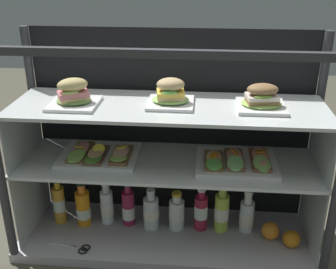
{
  "coord_description": "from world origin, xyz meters",
  "views": [
    {
      "loc": [
        0.14,
        -1.6,
        1.24
      ],
      "look_at": [
        0.0,
        0.0,
        0.54
      ],
      "focal_mm": 44.66,
      "sensor_mm": 36.0,
      "label": 1
    }
  ],
  "objects_px": {
    "juice_bottle_tucked_behind": "(222,211)",
    "plated_roll_sandwich_right_of_center": "(262,99)",
    "open_sandwich_tray_far_left": "(99,154)",
    "open_sandwich_tray_far_right": "(238,161)",
    "orange_fruit_near_left_post": "(291,239)",
    "plated_roll_sandwich_near_right_corner": "(171,95)",
    "juice_bottle_front_second": "(151,212)",
    "orange_fruit_beside_bottles": "(270,231)",
    "juice_bottle_front_left_end": "(247,215)",
    "juice_bottle_front_fourth": "(128,208)",
    "plated_roll_sandwich_mid_left": "(73,95)",
    "juice_bottle_front_right_end": "(177,213)",
    "juice_bottle_near_post": "(59,204)",
    "kitchen_scissors": "(79,248)",
    "juice_bottle_back_center": "(107,206)",
    "juice_bottle_back_right": "(83,208)",
    "juice_bottle_front_middle": "(201,211)"
  },
  "relations": [
    {
      "from": "plated_roll_sandwich_right_of_center",
      "to": "open_sandwich_tray_far_right",
      "type": "height_order",
      "value": "plated_roll_sandwich_right_of_center"
    },
    {
      "from": "juice_bottle_tucked_behind",
      "to": "plated_roll_sandwich_right_of_center",
      "type": "bearing_deg",
      "value": -20.87
    },
    {
      "from": "juice_bottle_back_right",
      "to": "juice_bottle_front_middle",
      "type": "xyz_separation_m",
      "value": [
        0.56,
        0.01,
        0.0
      ]
    },
    {
      "from": "plated_roll_sandwich_near_right_corner",
      "to": "orange_fruit_beside_bottles",
      "type": "xyz_separation_m",
      "value": [
        0.46,
        -0.01,
        -0.63
      ]
    },
    {
      "from": "juice_bottle_front_second",
      "to": "orange_fruit_beside_bottles",
      "type": "relative_size",
      "value": 2.61
    },
    {
      "from": "juice_bottle_tucked_behind",
      "to": "orange_fruit_near_left_post",
      "type": "bearing_deg",
      "value": -17.63
    },
    {
      "from": "juice_bottle_near_post",
      "to": "open_sandwich_tray_far_right",
      "type": "bearing_deg",
      "value": -3.62
    },
    {
      "from": "juice_bottle_near_post",
      "to": "orange_fruit_near_left_post",
      "type": "xyz_separation_m",
      "value": [
        1.08,
        -0.09,
        -0.06
      ]
    },
    {
      "from": "open_sandwich_tray_far_right",
      "to": "juice_bottle_front_middle",
      "type": "xyz_separation_m",
      "value": [
        -0.15,
        0.06,
        -0.3
      ]
    },
    {
      "from": "plated_roll_sandwich_near_right_corner",
      "to": "plated_roll_sandwich_mid_left",
      "type": "bearing_deg",
      "value": -173.83
    },
    {
      "from": "juice_bottle_near_post",
      "to": "orange_fruit_beside_bottles",
      "type": "bearing_deg",
      "value": -2.55
    },
    {
      "from": "open_sandwich_tray_far_left",
      "to": "juice_bottle_back_center",
      "type": "height_order",
      "value": "open_sandwich_tray_far_left"
    },
    {
      "from": "plated_roll_sandwich_right_of_center",
      "to": "juice_bottle_near_post",
      "type": "height_order",
      "value": "plated_roll_sandwich_right_of_center"
    },
    {
      "from": "plated_roll_sandwich_near_right_corner",
      "to": "open_sandwich_tray_far_right",
      "type": "xyz_separation_m",
      "value": [
        0.29,
        -0.02,
        -0.28
      ]
    },
    {
      "from": "open_sandwich_tray_far_right",
      "to": "juice_bottle_front_left_end",
      "type": "height_order",
      "value": "open_sandwich_tray_far_right"
    },
    {
      "from": "juice_bottle_front_middle",
      "to": "juice_bottle_tucked_behind",
      "type": "bearing_deg",
      "value": -0.23
    },
    {
      "from": "orange_fruit_near_left_post",
      "to": "kitchen_scissors",
      "type": "relative_size",
      "value": 0.38
    },
    {
      "from": "open_sandwich_tray_far_right",
      "to": "juice_bottle_back_right",
      "type": "height_order",
      "value": "open_sandwich_tray_far_right"
    },
    {
      "from": "juice_bottle_front_second",
      "to": "juice_bottle_tucked_behind",
      "type": "distance_m",
      "value": 0.33
    },
    {
      "from": "plated_roll_sandwich_right_of_center",
      "to": "juice_bottle_back_right",
      "type": "bearing_deg",
      "value": 177.49
    },
    {
      "from": "plated_roll_sandwich_mid_left",
      "to": "juice_bottle_front_left_end",
      "type": "relative_size",
      "value": 0.91
    },
    {
      "from": "plated_roll_sandwich_mid_left",
      "to": "open_sandwich_tray_far_left",
      "type": "bearing_deg",
      "value": 25.19
    },
    {
      "from": "plated_roll_sandwich_near_right_corner",
      "to": "juice_bottle_front_fourth",
      "type": "height_order",
      "value": "plated_roll_sandwich_near_right_corner"
    },
    {
      "from": "juice_bottle_near_post",
      "to": "juice_bottle_back_center",
      "type": "xyz_separation_m",
      "value": [
        0.23,
        0.02,
        -0.01
      ]
    },
    {
      "from": "open_sandwich_tray_far_right",
      "to": "juice_bottle_tucked_behind",
      "type": "bearing_deg",
      "value": 131.73
    },
    {
      "from": "plated_roll_sandwich_mid_left",
      "to": "juice_bottle_back_center",
      "type": "bearing_deg",
      "value": 48.79
    },
    {
      "from": "plated_roll_sandwich_mid_left",
      "to": "juice_bottle_front_right_end",
      "type": "height_order",
      "value": "plated_roll_sandwich_mid_left"
    },
    {
      "from": "plated_roll_sandwich_mid_left",
      "to": "juice_bottle_front_left_end",
      "type": "bearing_deg",
      "value": 6.6
    },
    {
      "from": "plated_roll_sandwich_near_right_corner",
      "to": "orange_fruit_near_left_post",
      "type": "height_order",
      "value": "plated_roll_sandwich_near_right_corner"
    },
    {
      "from": "juice_bottle_front_fourth",
      "to": "juice_bottle_front_second",
      "type": "relative_size",
      "value": 1.09
    },
    {
      "from": "juice_bottle_back_center",
      "to": "orange_fruit_near_left_post",
      "type": "bearing_deg",
      "value": -7.42
    },
    {
      "from": "juice_bottle_near_post",
      "to": "juice_bottle_front_second",
      "type": "bearing_deg",
      "value": -1.43
    },
    {
      "from": "open_sandwich_tray_far_right",
      "to": "orange_fruit_beside_bottles",
      "type": "height_order",
      "value": "open_sandwich_tray_far_right"
    },
    {
      "from": "plated_roll_sandwich_near_right_corner",
      "to": "orange_fruit_beside_bottles",
      "type": "relative_size",
      "value": 2.37
    },
    {
      "from": "open_sandwich_tray_far_left",
      "to": "juice_bottle_tucked_behind",
      "type": "distance_m",
      "value": 0.62
    },
    {
      "from": "plated_roll_sandwich_near_right_corner",
      "to": "open_sandwich_tray_far_left",
      "type": "relative_size",
      "value": 0.55
    },
    {
      "from": "plated_roll_sandwich_mid_left",
      "to": "juice_bottle_near_post",
      "type": "bearing_deg",
      "value": 152.66
    },
    {
      "from": "open_sandwich_tray_far_left",
      "to": "open_sandwich_tray_far_right",
      "type": "xyz_separation_m",
      "value": [
        0.6,
        -0.01,
        0.0
      ]
    },
    {
      "from": "open_sandwich_tray_far_left",
      "to": "orange_fruit_near_left_post",
      "type": "relative_size",
      "value": 4.43
    },
    {
      "from": "juice_bottle_front_right_end",
      "to": "juice_bottle_front_fourth",
      "type": "bearing_deg",
      "value": 176.6
    },
    {
      "from": "juice_bottle_back_center",
      "to": "plated_roll_sandwich_mid_left",
      "type": "bearing_deg",
      "value": -131.21
    },
    {
      "from": "open_sandwich_tray_far_left",
      "to": "open_sandwich_tray_far_right",
      "type": "relative_size",
      "value": 1.0
    },
    {
      "from": "juice_bottle_front_fourth",
      "to": "juice_bottle_front_middle",
      "type": "height_order",
      "value": "juice_bottle_front_fourth"
    },
    {
      "from": "open_sandwich_tray_far_left",
      "to": "juice_bottle_front_left_end",
      "type": "xyz_separation_m",
      "value": [
        0.66,
        0.05,
        -0.31
      ]
    },
    {
      "from": "juice_bottle_front_left_end",
      "to": "orange_fruit_beside_bottles",
      "type": "distance_m",
      "value": 0.13
    },
    {
      "from": "plated_roll_sandwich_right_of_center",
      "to": "kitchen_scissors",
      "type": "height_order",
      "value": "plated_roll_sandwich_right_of_center"
    },
    {
      "from": "juice_bottle_back_right",
      "to": "juice_bottle_front_second",
      "type": "xyz_separation_m",
      "value": [
        0.32,
        -0.0,
        -0.0
      ]
    },
    {
      "from": "juice_bottle_back_right",
      "to": "juice_bottle_tucked_behind",
      "type": "height_order",
      "value": "juice_bottle_tucked_behind"
    },
    {
      "from": "juice_bottle_front_fourth",
      "to": "juice_bottle_back_right",
      "type": "bearing_deg",
      "value": -173.98
    },
    {
      "from": "juice_bottle_front_fourth",
      "to": "orange_fruit_near_left_post",
      "type": "relative_size",
      "value": 2.92
    }
  ]
}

